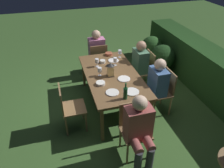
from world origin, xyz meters
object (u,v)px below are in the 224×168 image
(person_in_pink, at_px, (96,50))
(chair_side_right_a, at_px, (145,69))
(potted_plant_corner, at_px, (162,58))
(green_bottle_on_table, at_px, (125,93))
(chair_side_right_b, at_px, (163,90))
(person_in_blue, at_px, (154,85))
(person_in_green, at_px, (137,64))
(plate_a, at_px, (132,92))
(plate_c, at_px, (112,92))
(bowl_salad, at_px, (109,54))
(chair_head_far, at_px, (134,127))
(lantern_centerpiece, at_px, (110,69))
(bowl_bread, at_px, (101,83))
(potted_plant_by_hedge, at_px, (151,48))
(wine_glass_c, at_px, (100,70))
(wine_glass_b, at_px, (120,52))
(plate_b, at_px, (113,60))
(chair_head_near, at_px, (98,59))
(bowl_olives, at_px, (103,61))
(dining_table, at_px, (112,77))
(chair_side_left_b, at_px, (69,106))
(wine_glass_a, at_px, (115,60))
(plate_d, at_px, (124,79))
(person_in_rust, at_px, (140,129))
(wine_glass_d, at_px, (97,61))

(person_in_pink, distance_m, chair_side_right_a, 1.32)
(potted_plant_corner, bearing_deg, green_bottle_on_table, -43.10)
(chair_side_right_b, bearing_deg, person_in_blue, -90.00)
(person_in_green, distance_m, potted_plant_corner, 0.95)
(plate_a, xyz_separation_m, plate_c, (-0.07, -0.32, 0.00))
(chair_side_right_a, relative_size, bowl_salad, 5.43)
(person_in_blue, relative_size, bowl_salad, 7.17)
(chair_head_far, xyz_separation_m, lantern_centerpiece, (-1.15, -0.04, 0.39))
(chair_head_far, bearing_deg, bowl_bread, -162.41)
(chair_side_right_b, height_order, bowl_salad, chair_side_right_b)
(green_bottle_on_table, bearing_deg, person_in_pink, 179.77)
(potted_plant_by_hedge, bearing_deg, wine_glass_c, -50.53)
(person_in_green, xyz_separation_m, wine_glass_b, (-0.23, -0.32, 0.21))
(wine_glass_b, bearing_deg, chair_side_right_a, 65.97)
(plate_b, height_order, potted_plant_by_hedge, potted_plant_by_hedge)
(bowl_salad, bearing_deg, plate_b, 3.96)
(chair_head_near, xyz_separation_m, wine_glass_c, (1.17, -0.23, 0.36))
(person_in_pink, bearing_deg, potted_plant_corner, 70.41)
(person_in_green, distance_m, green_bottle_on_table, 1.41)
(person_in_pink, distance_m, plate_a, 2.05)
(plate_c, relative_size, bowl_olives, 1.91)
(plate_b, bearing_deg, bowl_olives, -84.66)
(green_bottle_on_table, height_order, wine_glass_c, green_bottle_on_table)
(person_in_pink, height_order, plate_c, person_in_pink)
(dining_table, relative_size, plate_b, 8.48)
(person_in_blue, relative_size, plate_c, 5.15)
(plate_a, relative_size, bowl_salad, 1.52)
(chair_side_right_a, distance_m, lantern_centerpiece, 1.11)
(person_in_green, height_order, plate_b, person_in_green)
(chair_side_right_b, bearing_deg, chair_side_left_b, -90.00)
(person_in_blue, distance_m, plate_c, 0.87)
(plate_a, bearing_deg, person_in_green, 153.77)
(person_in_pink, relative_size, potted_plant_corner, 1.45)
(chair_side_right_b, bearing_deg, bowl_olives, -134.94)
(chair_side_right_b, height_order, plate_b, chair_side_right_b)
(wine_glass_a, relative_size, plate_c, 0.76)
(bowl_olives, bearing_deg, person_in_blue, 38.41)
(plate_b, relative_size, plate_d, 0.98)
(person_in_rust, height_order, bowl_bread, person_in_rust)
(dining_table, relative_size, chair_side_left_b, 2.17)
(chair_head_far, bearing_deg, wine_glass_a, 173.90)
(chair_side_left_b, relative_size, wine_glass_d, 5.15)
(chair_head_far, relative_size, wine_glass_a, 5.15)
(chair_side_right_b, xyz_separation_m, wine_glass_b, (-1.08, -0.52, 0.36))
(chair_side_left_b, xyz_separation_m, plate_d, (-0.20, 1.04, 0.25))
(plate_d, distance_m, potted_plant_by_hedge, 2.20)
(person_in_green, height_order, green_bottle_on_table, person_in_green)
(chair_head_far, bearing_deg, bowl_olives, -178.16)
(bowl_bread, relative_size, potted_plant_corner, 0.21)
(chair_head_near, distance_m, plate_c, 1.80)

